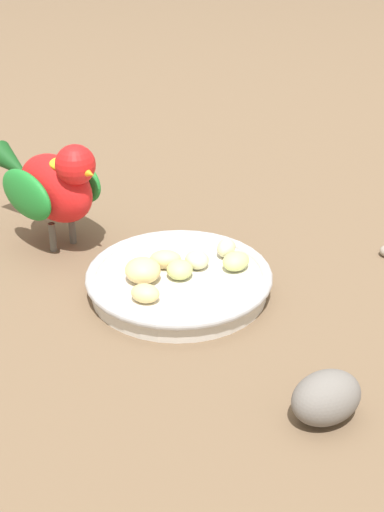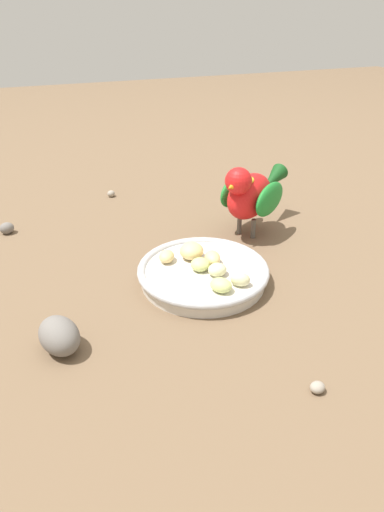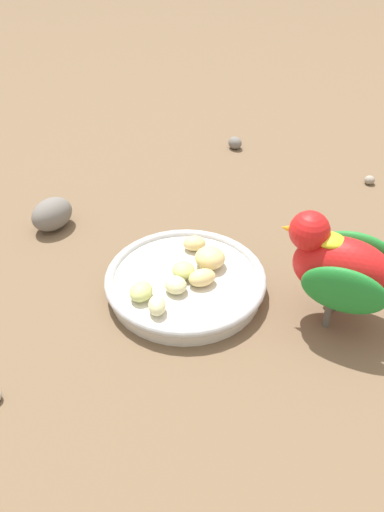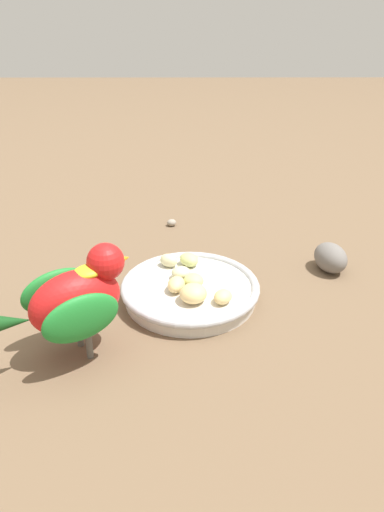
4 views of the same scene
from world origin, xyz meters
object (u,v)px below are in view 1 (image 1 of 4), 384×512
apple_piece_4 (180,270)px  apple_piece_5 (143,270)px  apple_piece_2 (145,293)px  parrot (54,183)px  feeding_bowl (177,281)px  rock_large (326,398)px  apple_piece_6 (165,259)px  apple_piece_3 (226,248)px  apple_piece_1 (197,260)px  apple_piece_0 (236,261)px

apple_piece_4 → apple_piece_5: 0.04m
apple_piece_4 → apple_piece_5: bearing=179.0°
apple_piece_5 → apple_piece_4: bearing=-1.0°
apple_piece_2 → parrot: bearing=114.0°
feeding_bowl → rock_large: (0.09, -0.23, 0.01)m
apple_piece_5 → rock_large: size_ratio=0.60×
apple_piece_6 → rock_large: rock_large is taller
apple_piece_3 → parrot: parrot is taller
feeding_bowl → apple_piece_5: apple_piece_5 is taller
feeding_bowl → apple_piece_1: 0.03m
parrot → apple_piece_6: bearing=9.2°
apple_piece_3 → parrot: (-0.19, 0.11, 0.05)m
feeding_bowl → parrot: bearing=131.3°
parrot → apple_piece_0: bearing=19.5°
apple_piece_1 → apple_piece_3: (0.04, 0.02, 0.00)m
parrot → rock_large: parrot is taller
apple_piece_4 → apple_piece_6: 0.03m
apple_piece_1 → apple_piece_3: size_ratio=1.00×
feeding_bowl → apple_piece_6: size_ratio=5.84×
apple_piece_4 → rock_large: rock_large is taller
apple_piece_1 → apple_piece_5: bearing=-164.0°
parrot → feeding_bowl: bearing=7.1°
rock_large → apple_piece_5: bearing=119.6°
apple_piece_5 → apple_piece_6: (0.03, 0.02, -0.00)m
apple_piece_2 → apple_piece_4: (0.04, 0.04, 0.00)m
feeding_bowl → apple_piece_0: 0.07m
parrot → apple_piece_3: bearing=25.9°
apple_piece_2 → apple_piece_3: size_ratio=1.05×
apple_piece_5 → parrot: bearing=120.6°
apple_piece_2 → apple_piece_5: apple_piece_5 is taller
apple_piece_0 → apple_piece_5: 0.11m
feeding_bowl → apple_piece_6: (-0.01, 0.02, 0.02)m
apple_piece_0 → apple_piece_6: bearing=166.3°
apple_piece_1 → apple_piece_5: 0.07m
parrot → rock_large: size_ratio=2.80×
apple_piece_5 → parrot: size_ratio=0.21×
apple_piece_2 → rock_large: rock_large is taller
apple_piece_2 → rock_large: bearing=-54.5°
apple_piece_2 → apple_piece_0: bearing=23.8°
apple_piece_1 → apple_piece_2: bearing=-138.0°
apple_piece_4 → apple_piece_2: bearing=-137.2°
feeding_bowl → apple_piece_3: size_ratio=7.08×
apple_piece_0 → parrot: size_ratio=0.18×
apple_piece_1 → apple_piece_4: (-0.02, -0.02, 0.00)m
apple_piece_4 → apple_piece_6: same height
apple_piece_5 → apple_piece_6: 0.04m
apple_piece_0 → apple_piece_5: (-0.11, -0.01, 0.00)m
apple_piece_0 → apple_piece_2: size_ratio=1.09×
apple_piece_5 → apple_piece_1: bearing=16.0°
parrot → rock_large: 0.44m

